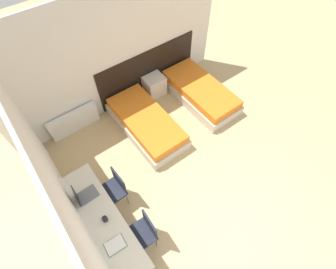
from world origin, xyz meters
TOP-DOWN VIEW (x-y plane):
  - ground_plane at (0.00, 0.00)m, footprint 20.00×20.00m
  - wall_back at (0.00, 3.94)m, footprint 5.14×0.05m
  - wall_left at (-2.09, 1.96)m, footprint 0.05×4.91m
  - headboard_panel at (0.73, 3.90)m, footprint 2.59×0.03m
  - bed_near_window at (-0.05, 2.88)m, footprint 0.94×1.98m
  - bed_near_door at (1.50, 2.88)m, footprint 0.94×1.98m
  - nightstand at (0.73, 3.67)m, footprint 0.47×0.40m
  - radiator at (-1.29, 3.82)m, footprint 1.09×0.12m
  - desk at (-1.82, 1.37)m, footprint 0.51×2.01m
  - chair_near_laptop at (-1.42, 1.83)m, footprint 0.44×0.44m
  - chair_near_notebook at (-1.42, 0.92)m, footprint 0.45×0.45m
  - laptop at (-1.88, 1.85)m, footprint 0.34×0.24m
  - open_notebook at (-1.86, 0.93)m, footprint 0.30×0.24m
  - mug at (-1.79, 1.33)m, footprint 0.08×0.08m

SIDE VIEW (x-z plane):
  - ground_plane at x=0.00m, z-range 0.00..0.00m
  - bed_near_window at x=-0.05m, z-range -0.01..0.42m
  - bed_near_door at x=1.50m, z-range -0.01..0.42m
  - nightstand at x=0.73m, z-range 0.00..0.52m
  - radiator at x=-1.29m, z-range 0.00..0.52m
  - chair_near_laptop at x=-1.42m, z-range 0.07..0.93m
  - chair_near_notebook at x=-1.42m, z-range 0.07..0.93m
  - headboard_panel at x=0.73m, z-range 0.00..1.11m
  - desk at x=-1.82m, z-range 0.21..0.97m
  - open_notebook at x=-1.86m, z-range 0.76..0.78m
  - mug at x=-1.79m, z-range 0.76..0.85m
  - laptop at x=-1.88m, z-range 0.66..1.00m
  - wall_back at x=0.00m, z-range 0.00..2.70m
  - wall_left at x=-2.09m, z-range 0.00..2.70m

